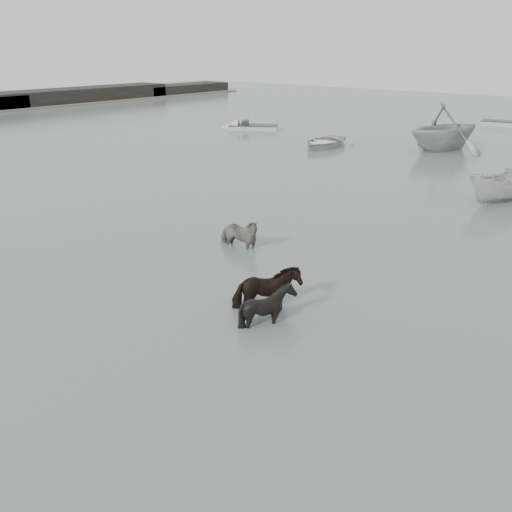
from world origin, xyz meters
name	(u,v)px	position (x,y,z in m)	size (l,w,h in m)	color
ground	(230,285)	(0.00, 0.00, 0.00)	(140.00, 140.00, 0.00)	#55655E
pony_pinto	(238,227)	(-1.95, 2.58, 0.75)	(0.80, 1.76, 1.49)	black
pony_dark	(268,282)	(1.84, -0.53, 0.76)	(1.51, 1.29, 1.52)	black
pony_black	(268,298)	(2.37, -1.19, 0.69)	(1.11, 1.24, 1.37)	black
rowboat_lead	(324,140)	(-11.00, 21.56, 0.46)	(3.19, 4.47, 0.93)	silver
rowboat_trail	(446,126)	(-4.27, 25.58, 1.57)	(5.16, 5.98, 3.15)	#A5A7A5
boat_small	(501,185)	(2.95, 14.58, 0.76)	(1.47, 3.92, 1.51)	#BABAB5
skiff_outer	(253,125)	(-19.98, 24.74, 0.38)	(5.48, 1.60, 0.75)	#AFAFAA
skiff_far	(509,122)	(-4.65, 40.35, 0.38)	(6.10, 1.60, 0.75)	#A5A8A5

